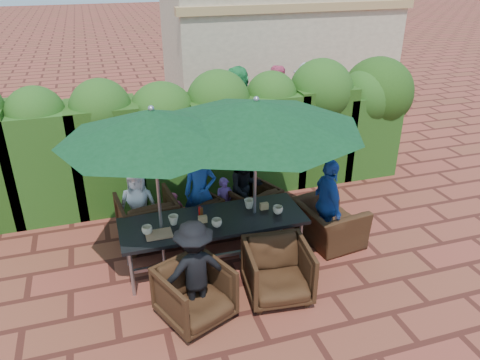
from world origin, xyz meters
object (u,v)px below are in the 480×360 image
object	(u,v)px
chair_far_right	(252,204)
chair_near_left	(195,291)
dining_table	(213,224)
chair_near_right	(278,269)
umbrella_right	(256,115)
chair_end_right	(329,217)
chair_far_left	(147,217)
umbrella_left	(152,125)
chair_far_mid	(195,213)

from	to	relation	value
chair_far_right	chair_near_left	size ratio (longest dim) A/B	0.93
dining_table	chair_near_right	size ratio (longest dim) A/B	3.09
umbrella_right	chair_near_right	distance (m)	2.02
dining_table	chair_near_left	bearing A→B (deg)	-116.64
chair_far_right	chair_near_left	xyz separation A→B (m)	(-1.40, -1.91, 0.03)
dining_table	chair_end_right	size ratio (longest dim) A/B	2.61
chair_far_left	chair_far_right	xyz separation A→B (m)	(1.73, 0.01, -0.06)
umbrella_left	chair_far_left	distance (m)	1.98
dining_table	umbrella_right	world-z (taller)	umbrella_right
dining_table	umbrella_left	xyz separation A→B (m)	(-0.72, 0.02, 1.54)
chair_near_left	chair_near_right	bearing A→B (deg)	-18.29
chair_end_right	chair_far_left	bearing A→B (deg)	65.15
dining_table	chair_far_right	world-z (taller)	dining_table
chair_end_right	umbrella_right	bearing A→B (deg)	84.45
chair_near_right	dining_table	bearing A→B (deg)	130.26
chair_far_left	chair_near_left	distance (m)	1.92
dining_table	chair_end_right	world-z (taller)	chair_end_right
chair_near_left	chair_far_right	bearing A→B (deg)	31.09
chair_near_right	chair_near_left	bearing A→B (deg)	-169.50
umbrella_left	chair_far_left	world-z (taller)	umbrella_left
umbrella_right	chair_near_left	xyz separation A→B (m)	(-1.12, -1.01, -1.81)
umbrella_right	chair_near_left	distance (m)	2.36
chair_end_right	chair_near_left	bearing A→B (deg)	106.69
chair_near_left	chair_far_left	bearing A→B (deg)	77.10
chair_near_left	umbrella_left	bearing A→B (deg)	79.54
chair_near_right	chair_end_right	xyz separation A→B (m)	(1.24, 0.97, 0.01)
chair_far_mid	dining_table	bearing A→B (deg)	69.39
dining_table	umbrella_left	bearing A→B (deg)	178.08
chair_far_left	chair_far_mid	size ratio (longest dim) A/B	1.23
chair_near_right	chair_far_right	bearing A→B (deg)	87.42
umbrella_right	chair_far_mid	bearing A→B (deg)	126.89
chair_far_right	chair_near_left	distance (m)	2.37
chair_far_right	chair_end_right	distance (m)	1.29
umbrella_right	chair_end_right	distance (m)	2.17
chair_far_left	chair_far_mid	world-z (taller)	chair_far_left
chair_far_right	chair_near_left	bearing A→B (deg)	30.79
umbrella_right	chair_far_mid	xyz separation A→B (m)	(-0.68, 0.91, -1.86)
dining_table	chair_near_left	size ratio (longest dim) A/B	3.21
chair_far_left	chair_far_mid	distance (m)	0.77
chair_far_mid	chair_far_right	size ratio (longest dim) A/B	0.94
chair_near_left	chair_far_mid	bearing A→B (deg)	54.62
dining_table	chair_far_mid	bearing A→B (deg)	94.17
umbrella_right	chair_end_right	world-z (taller)	umbrella_right
umbrella_right	chair_near_right	bearing A→B (deg)	-89.86
umbrella_right	chair_far_left	bearing A→B (deg)	148.53
dining_table	chair_far_left	distance (m)	1.25
chair_far_mid	chair_near_left	size ratio (longest dim) A/B	0.88
dining_table	chair_far_mid	xyz separation A→B (m)	(-0.07, 0.93, -0.32)
dining_table	chair_near_right	distance (m)	1.13
chair_far_left	dining_table	bearing A→B (deg)	126.51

